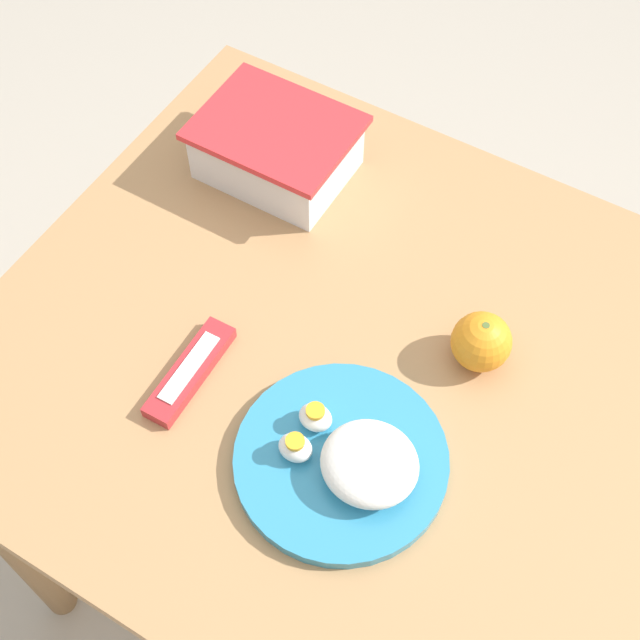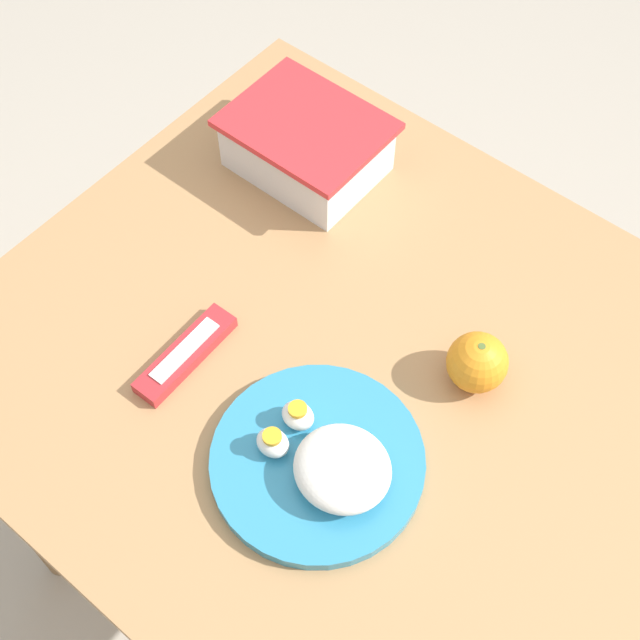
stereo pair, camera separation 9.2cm
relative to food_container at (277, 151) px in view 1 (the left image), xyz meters
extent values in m
plane|color=#B2A899|center=(0.24, -0.22, -0.80)|extent=(10.00, 10.00, 0.00)
cube|color=#AD7F51|center=(0.24, -0.22, -0.05)|extent=(0.92, 0.82, 0.03)
cylinder|color=#936C45|center=(-0.16, -0.58, -0.43)|extent=(0.05, 0.05, 0.73)
cylinder|color=#936C45|center=(-0.16, 0.13, -0.43)|extent=(0.05, 0.05, 0.73)
cube|color=white|center=(0.00, 0.00, 0.00)|extent=(0.20, 0.15, 0.08)
cube|color=beige|center=(0.00, 0.00, -0.02)|extent=(0.18, 0.14, 0.05)
cube|color=red|center=(0.00, 0.00, 0.05)|extent=(0.22, 0.17, 0.01)
ellipsoid|color=tan|center=(-0.06, -0.01, 0.00)|extent=(0.05, 0.05, 0.03)
ellipsoid|color=tan|center=(0.00, 0.02, 0.00)|extent=(0.06, 0.05, 0.03)
ellipsoid|color=tan|center=(0.05, 0.00, 0.00)|extent=(0.06, 0.05, 0.03)
sphere|color=orange|center=(0.39, -0.14, 0.00)|extent=(0.08, 0.08, 0.08)
cylinder|color=#4C662D|center=(0.39, -0.14, 0.03)|extent=(0.01, 0.01, 0.00)
cylinder|color=teal|center=(0.31, -0.36, -0.03)|extent=(0.25, 0.25, 0.02)
ellipsoid|color=white|center=(0.35, -0.36, 0.00)|extent=(0.11, 0.11, 0.05)
ellipsoid|color=white|center=(0.26, -0.38, -0.01)|extent=(0.04, 0.03, 0.03)
cylinder|color=#F4A823|center=(0.26, -0.38, 0.01)|extent=(0.02, 0.02, 0.01)
ellipsoid|color=white|center=(0.26, -0.33, -0.01)|extent=(0.04, 0.03, 0.03)
cylinder|color=#F4A823|center=(0.26, -0.33, 0.01)|extent=(0.02, 0.02, 0.01)
cube|color=#B7282D|center=(0.09, -0.35, -0.03)|extent=(0.04, 0.15, 0.02)
cube|color=white|center=(0.09, -0.35, -0.02)|extent=(0.02, 0.11, 0.00)
camera|label=1|loc=(0.51, -0.74, 0.93)|focal=50.00mm
camera|label=2|loc=(0.58, -0.68, 0.93)|focal=50.00mm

